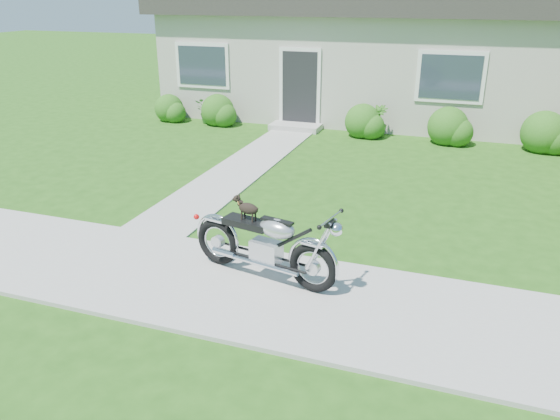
% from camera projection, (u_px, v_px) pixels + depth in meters
% --- Properties ---
extents(ground, '(80.00, 80.00, 0.00)m').
position_uv_depth(ground, '(205.00, 281.00, 7.33)').
color(ground, '#235114').
rests_on(ground, ground).
extents(sidewalk, '(24.00, 2.20, 0.04)m').
position_uv_depth(sidewalk, '(205.00, 280.00, 7.32)').
color(sidewalk, '#9E9B93').
rests_on(sidewalk, ground).
extents(walkway, '(1.20, 8.00, 0.03)m').
position_uv_depth(walkway, '(246.00, 165.00, 12.16)').
color(walkway, '#9E9B93').
rests_on(walkway, ground).
extents(house, '(12.60, 7.03, 4.50)m').
position_uv_depth(house, '(375.00, 42.00, 17.03)').
color(house, beige).
rests_on(house, ground).
extents(shrub_row, '(11.21, 1.07, 1.07)m').
position_uv_depth(shrub_row, '(365.00, 121.00, 14.47)').
color(shrub_row, '#2B6019').
rests_on(shrub_row, ground).
extents(potted_plant_left, '(0.70, 0.75, 0.68)m').
position_uv_depth(potted_plant_left, '(207.00, 112.00, 15.98)').
color(potted_plant_left, '#1C4F15').
rests_on(potted_plant_left, ground).
extents(potted_plant_right, '(0.62, 0.62, 0.85)m').
position_uv_depth(potted_plant_right, '(378.00, 121.00, 14.41)').
color(potted_plant_right, '#2C631B').
rests_on(potted_plant_right, ground).
extents(motorcycle_with_dog, '(2.20, 0.76, 1.09)m').
position_uv_depth(motorcycle_with_dog, '(266.00, 244.00, 7.16)').
color(motorcycle_with_dog, black).
rests_on(motorcycle_with_dog, sidewalk).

